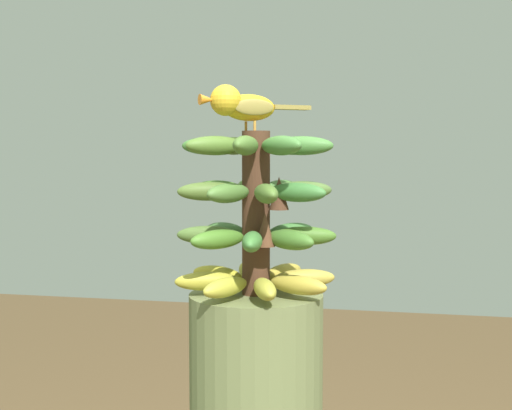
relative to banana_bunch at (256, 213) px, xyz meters
The scene contains 2 objects.
banana_bunch is the anchor object (origin of this frame).
perched_bird 0.20m from the banana_bunch, 161.21° to the right, with size 0.19×0.15×0.08m.
Camera 1 is at (0.28, -1.30, 1.18)m, focal length 50.81 mm.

